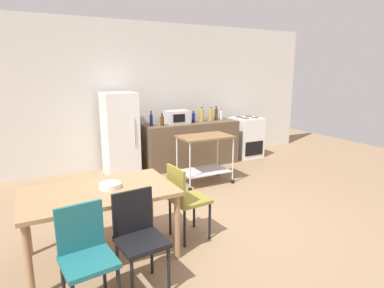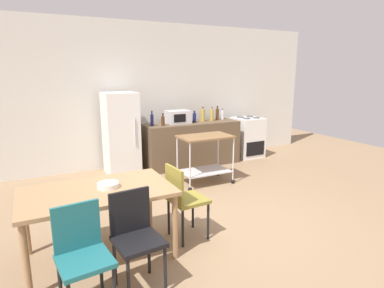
{
  "view_description": "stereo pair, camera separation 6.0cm",
  "coord_description": "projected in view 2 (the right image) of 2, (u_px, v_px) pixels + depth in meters",
  "views": [
    {
      "loc": [
        -2.12,
        -3.21,
        1.93
      ],
      "look_at": [
        0.2,
        1.2,
        0.8
      ],
      "focal_mm": 30.08,
      "sensor_mm": 36.0,
      "label": 1
    },
    {
      "loc": [
        -2.06,
        -3.24,
        1.93
      ],
      "look_at": [
        0.2,
        1.2,
        0.8
      ],
      "focal_mm": 30.08,
      "sensor_mm": 36.0,
      "label": 2
    }
  ],
  "objects": [
    {
      "name": "ground_plane",
      "position": [
        220.0,
        224.0,
        4.15
      ],
      "size": [
        12.0,
        12.0,
        0.0
      ],
      "primitive_type": "plane",
      "color": "#8C7051"
    },
    {
      "name": "back_wall",
      "position": [
        139.0,
        95.0,
        6.61
      ],
      "size": [
        8.4,
        0.12,
        2.9
      ],
      "primitive_type": "cube",
      "color": "silver",
      "rests_on": "ground_plane"
    },
    {
      "name": "kitchen_counter",
      "position": [
        192.0,
        144.0,
        6.71
      ],
      "size": [
        2.0,
        0.64,
        0.9
      ],
      "primitive_type": "cube",
      "color": "brown",
      "rests_on": "ground_plane"
    },
    {
      "name": "dining_table",
      "position": [
        98.0,
        197.0,
        3.29
      ],
      "size": [
        1.5,
        0.9,
        0.75
      ],
      "color": "#A37A51",
      "rests_on": "ground_plane"
    },
    {
      "name": "chair_black",
      "position": [
        136.0,
        233.0,
        2.86
      ],
      "size": [
        0.44,
        0.44,
        0.89
      ],
      "rotation": [
        0.0,
        0.0,
        0.09
      ],
      "color": "black",
      "rests_on": "ground_plane"
    },
    {
      "name": "chair_olive",
      "position": [
        183.0,
        197.0,
        3.7
      ],
      "size": [
        0.43,
        0.43,
        0.89
      ],
      "rotation": [
        0.0,
        0.0,
        1.65
      ],
      "color": "olive",
      "rests_on": "ground_plane"
    },
    {
      "name": "chair_teal",
      "position": [
        82.0,
        252.0,
        2.57
      ],
      "size": [
        0.44,
        0.44,
        0.89
      ],
      "rotation": [
        0.0,
        0.0,
        0.11
      ],
      "color": "#1E666B",
      "rests_on": "ground_plane"
    },
    {
      "name": "stove_oven",
      "position": [
        248.0,
        137.0,
        7.37
      ],
      "size": [
        0.6,
        0.61,
        0.92
      ],
      "color": "white",
      "rests_on": "ground_plane"
    },
    {
      "name": "refrigerator",
      "position": [
        121.0,
        134.0,
        6.09
      ],
      "size": [
        0.6,
        0.63,
        1.55
      ],
      "color": "white",
      "rests_on": "ground_plane"
    },
    {
      "name": "kitchen_cart",
      "position": [
        205.0,
        151.0,
        5.57
      ],
      "size": [
        0.91,
        0.57,
        0.85
      ],
      "color": "brown",
      "rests_on": "ground_plane"
    },
    {
      "name": "bottle_sparkling_water",
      "position": [
        152.0,
        120.0,
        6.17
      ],
      "size": [
        0.06,
        0.06,
        0.29
      ],
      "color": "navy",
      "rests_on": "kitchen_counter"
    },
    {
      "name": "bottle_vinegar",
      "position": [
        163.0,
        121.0,
        6.21
      ],
      "size": [
        0.07,
        0.07,
        0.24
      ],
      "color": "#4C2D19",
      "rests_on": "kitchen_counter"
    },
    {
      "name": "microwave",
      "position": [
        178.0,
        117.0,
        6.48
      ],
      "size": [
        0.46,
        0.35,
        0.26
      ],
      "color": "silver",
      "rests_on": "kitchen_counter"
    },
    {
      "name": "bottle_sesame_oil",
      "position": [
        194.0,
        117.0,
        6.63
      ],
      "size": [
        0.07,
        0.07,
        0.23
      ],
      "color": "navy",
      "rests_on": "kitchen_counter"
    },
    {
      "name": "bottle_olive_oil",
      "position": [
        203.0,
        115.0,
        6.75
      ],
      "size": [
        0.08,
        0.08,
        0.3
      ],
      "color": "gold",
      "rests_on": "kitchen_counter"
    },
    {
      "name": "bottle_hot_sauce",
      "position": [
        212.0,
        115.0,
        6.83
      ],
      "size": [
        0.07,
        0.07,
        0.28
      ],
      "color": "gold",
      "rests_on": "kitchen_counter"
    },
    {
      "name": "bottle_soy_sauce",
      "position": [
        217.0,
        114.0,
        6.95
      ],
      "size": [
        0.07,
        0.07,
        0.3
      ],
      "color": "#4C2D19",
      "rests_on": "kitchen_counter"
    },
    {
      "name": "bottle_wine",
      "position": [
        222.0,
        115.0,
        7.04
      ],
      "size": [
        0.08,
        0.08,
        0.23
      ],
      "color": "silver",
      "rests_on": "kitchen_counter"
    },
    {
      "name": "fruit_bowl",
      "position": [
        108.0,
        185.0,
        3.33
      ],
      "size": [
        0.22,
        0.22,
        0.05
      ],
      "primitive_type": "cylinder",
      "color": "white",
      "rests_on": "dining_table"
    }
  ]
}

